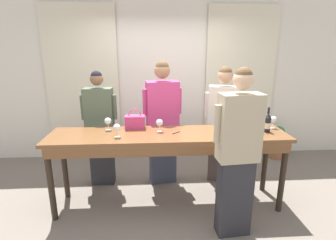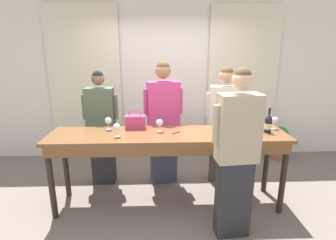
{
  "view_description": "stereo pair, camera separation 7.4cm",
  "coord_description": "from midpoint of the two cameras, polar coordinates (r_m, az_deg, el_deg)",
  "views": [
    {
      "loc": [
        -0.19,
        -3.03,
        2.0
      ],
      "look_at": [
        0.0,
        0.06,
        1.12
      ],
      "focal_mm": 28.0,
      "sensor_mm": 36.0,
      "label": 1
    },
    {
      "loc": [
        -0.12,
        -3.04,
        2.0
      ],
      "look_at": [
        0.0,
        0.06,
        1.12
      ],
      "focal_mm": 28.0,
      "sensor_mm": 36.0,
      "label": 2
    }
  ],
  "objects": [
    {
      "name": "ground_plane",
      "position": [
        3.64,
        0.66,
        -17.59
      ],
      "size": [
        18.0,
        18.0,
        0.0
      ],
      "primitive_type": "plane",
      "color": "#70665B"
    },
    {
      "name": "wall_back",
      "position": [
        4.74,
        -0.3,
        8.5
      ],
      "size": [
        12.0,
        0.06,
        2.8
      ],
      "color": "silver",
      "rests_on": "ground_plane"
    },
    {
      "name": "curtain_panel_left",
      "position": [
        4.85,
        -17.12,
        7.29
      ],
      "size": [
        1.24,
        0.03,
        2.69
      ],
      "color": "beige",
      "rests_on": "ground_plane"
    },
    {
      "name": "curtain_panel_right",
      "position": [
        4.93,
        16.26,
        7.5
      ],
      "size": [
        1.24,
        0.03,
        2.69
      ],
      "color": "beige",
      "rests_on": "ground_plane"
    },
    {
      "name": "tasting_bar",
      "position": [
        3.22,
        0.73,
        -4.91
      ],
      "size": [
        2.9,
        0.65,
        0.97
      ],
      "color": "brown",
      "rests_on": "ground_plane"
    },
    {
      "name": "wine_bottle",
      "position": [
        3.44,
        21.56,
        -0.77
      ],
      "size": [
        0.09,
        0.09,
        0.31
      ],
      "color": "black",
      "rests_on": "tasting_bar"
    },
    {
      "name": "handbag",
      "position": [
        3.4,
        -6.51,
        -0.33
      ],
      "size": [
        0.25,
        0.13,
        0.26
      ],
      "color": "#C63870",
      "rests_on": "tasting_bar"
    },
    {
      "name": "wine_glass_front_left",
      "position": [
        3.23,
        -1.21,
        -0.58
      ],
      "size": [
        0.08,
        0.08,
        0.16
      ],
      "color": "white",
      "rests_on": "tasting_bar"
    },
    {
      "name": "wine_glass_front_mid",
      "position": [
        3.21,
        13.93,
        -1.17
      ],
      "size": [
        0.08,
        0.08,
        0.16
      ],
      "color": "white",
      "rests_on": "tasting_bar"
    },
    {
      "name": "wine_glass_front_right",
      "position": [
        3.39,
        -12.26,
        -0.2
      ],
      "size": [
        0.08,
        0.08,
        0.16
      ],
      "color": "white",
      "rests_on": "tasting_bar"
    },
    {
      "name": "wine_glass_center_left",
      "position": [
        3.62,
        22.74,
        -0.06
      ],
      "size": [
        0.08,
        0.08,
        0.16
      ],
      "color": "white",
      "rests_on": "tasting_bar"
    },
    {
      "name": "wine_glass_center_mid",
      "position": [
        3.29,
        16.33,
        -0.96
      ],
      "size": [
        0.08,
        0.08,
        0.16
      ],
      "color": "white",
      "rests_on": "tasting_bar"
    },
    {
      "name": "wine_glass_center_right",
      "position": [
        3.1,
        -10.44,
        -1.57
      ],
      "size": [
        0.08,
        0.08,
        0.16
      ],
      "color": "white",
      "rests_on": "tasting_bar"
    },
    {
      "name": "pen",
      "position": [
        3.21,
        2.39,
        -2.82
      ],
      "size": [
        0.1,
        0.09,
        0.01
      ],
      "color": "black",
      "rests_on": "tasting_bar"
    },
    {
      "name": "guest_olive_jacket",
      "position": [
        3.89,
        -13.75,
        -1.69
      ],
      "size": [
        0.5,
        0.22,
        1.68
      ],
      "color": "#28282D",
      "rests_on": "ground_plane"
    },
    {
      "name": "guest_pink_top",
      "position": [
        3.79,
        -0.45,
        -0.54
      ],
      "size": [
        0.56,
        0.3,
        1.81
      ],
      "color": "#383D51",
      "rests_on": "ground_plane"
    },
    {
      "name": "guest_cream_sweater",
      "position": [
        3.93,
        12.57,
        -0.78
      ],
      "size": [
        0.54,
        0.31,
        1.73
      ],
      "color": "#473833",
      "rests_on": "ground_plane"
    },
    {
      "name": "host_pouring",
      "position": [
        2.78,
        15.4,
        -7.31
      ],
      "size": [
        0.53,
        0.25,
        1.82
      ],
      "color": "#28282D",
      "rests_on": "ground_plane"
    },
    {
      "name": "potted_plant",
      "position": [
        5.2,
        23.61,
        -4.5
      ],
      "size": [
        0.28,
        0.28,
        0.61
      ],
      "color": "#935B3D",
      "rests_on": "ground_plane"
    }
  ]
}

